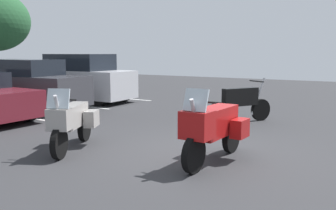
{
  "coord_description": "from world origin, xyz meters",
  "views": [
    {
      "loc": [
        -6.71,
        -3.33,
        2.08
      ],
      "look_at": [
        0.07,
        0.76,
        0.94
      ],
      "focal_mm": 38.59,
      "sensor_mm": 36.0,
      "label": 1
    }
  ],
  "objects_px": {
    "motorcycle_touring": "(212,127)",
    "car_silver": "(84,78)",
    "motorcycle_third": "(241,103)",
    "motorcycle_second": "(71,121)",
    "car_charcoal": "(29,85)"
  },
  "relations": [
    {
      "from": "motorcycle_touring",
      "to": "car_charcoal",
      "type": "height_order",
      "value": "car_charcoal"
    },
    {
      "from": "motorcycle_touring",
      "to": "motorcycle_second",
      "type": "relative_size",
      "value": 1.14
    },
    {
      "from": "motorcycle_second",
      "to": "car_silver",
      "type": "bearing_deg",
      "value": 42.05
    },
    {
      "from": "motorcycle_second",
      "to": "motorcycle_third",
      "type": "distance_m",
      "value": 5.24
    },
    {
      "from": "car_silver",
      "to": "motorcycle_third",
      "type": "bearing_deg",
      "value": -99.08
    },
    {
      "from": "car_silver",
      "to": "motorcycle_second",
      "type": "bearing_deg",
      "value": -137.95
    },
    {
      "from": "car_charcoal",
      "to": "motorcycle_touring",
      "type": "bearing_deg",
      "value": -106.85
    },
    {
      "from": "motorcycle_touring",
      "to": "motorcycle_third",
      "type": "bearing_deg",
      "value": 12.69
    },
    {
      "from": "motorcycle_touring",
      "to": "car_silver",
      "type": "height_order",
      "value": "car_silver"
    },
    {
      "from": "motorcycle_third",
      "to": "motorcycle_touring",
      "type": "bearing_deg",
      "value": -167.31
    },
    {
      "from": "motorcycle_second",
      "to": "motorcycle_third",
      "type": "xyz_separation_m",
      "value": [
        4.83,
        -2.04,
        -0.05
      ]
    },
    {
      "from": "motorcycle_third",
      "to": "motorcycle_second",
      "type": "bearing_deg",
      "value": 157.07
    },
    {
      "from": "motorcycle_touring",
      "to": "car_charcoal",
      "type": "xyz_separation_m",
      "value": [
        2.6,
        8.57,
        0.21
      ]
    },
    {
      "from": "motorcycle_touring",
      "to": "motorcycle_second",
      "type": "distance_m",
      "value": 3.05
    },
    {
      "from": "car_charcoal",
      "to": "motorcycle_second",
      "type": "bearing_deg",
      "value": -120.54
    }
  ]
}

